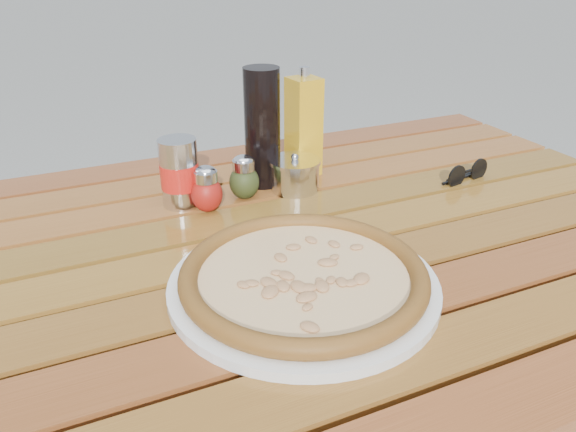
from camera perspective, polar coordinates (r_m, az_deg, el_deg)
name	(u,v)px	position (r m, az deg, el deg)	size (l,w,h in m)	color
table	(293,279)	(0.92, 0.52, -6.44)	(1.40, 0.90, 0.75)	#3C1D0D
plate	(304,285)	(0.75, 1.59, -7.00)	(0.36, 0.36, 0.01)	silver
pizza	(304,275)	(0.75, 1.60, -5.99)	(0.41, 0.41, 0.03)	#FFEAB6
pepper_shaker	(207,190)	(0.96, -8.28, 2.66)	(0.07, 0.07, 0.08)	#AD1C13
oregano_shaker	(244,178)	(1.01, -4.48, 3.88)	(0.06, 0.06, 0.08)	#343E18
dark_bottle	(262,128)	(1.04, -2.62, 8.92)	(0.07, 0.07, 0.22)	black
soda_can	(180,173)	(0.99, -10.96, 4.28)	(0.09, 0.09, 0.12)	silver
olive_oil_cruet	(304,126)	(1.10, 1.59, 9.09)	(0.06, 0.06, 0.21)	#C28F14
parmesan_tin	(295,174)	(1.04, 0.69, 4.28)	(0.10, 0.10, 0.07)	silver
sunglasses	(467,174)	(1.14, 17.69, 4.12)	(0.11, 0.04, 0.04)	black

